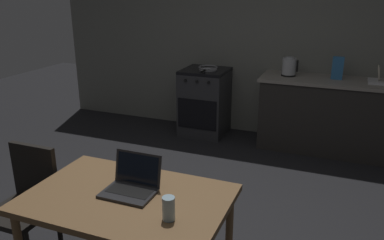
{
  "coord_description": "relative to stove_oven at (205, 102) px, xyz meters",
  "views": [
    {
      "loc": [
        1.21,
        -2.54,
        1.96
      ],
      "look_at": [
        -0.07,
        0.68,
        0.78
      ],
      "focal_mm": 36.38,
      "sensor_mm": 36.0,
      "label": 1
    }
  ],
  "objects": [
    {
      "name": "back_wall",
      "position": [
        0.84,
        0.35,
        0.96
      ],
      "size": [
        6.4,
        0.1,
        2.83
      ],
      "primitive_type": "cube",
      "color": "slate",
      "rests_on": "ground_plane"
    },
    {
      "name": "stove_oven",
      "position": [
        0.0,
        0.0,
        0.0
      ],
      "size": [
        0.6,
        0.62,
        0.91
      ],
      "color": "#2D2D30",
      "rests_on": "ground_plane"
    },
    {
      "name": "chair",
      "position": [
        -0.24,
        -3.05,
        0.07
      ],
      "size": [
        0.4,
        0.4,
        0.91
      ],
      "rotation": [
        0.0,
        0.0,
        -0.12
      ],
      "color": "black",
      "rests_on": "ground_plane"
    },
    {
      "name": "electric_kettle",
      "position": [
        1.11,
        0.0,
        0.57
      ],
      "size": [
        0.2,
        0.18,
        0.24
      ],
      "color": "black",
      "rests_on": "kitchen_counter"
    },
    {
      "name": "cereal_box",
      "position": [
        1.67,
        0.02,
        0.59
      ],
      "size": [
        0.13,
        0.05,
        0.27
      ],
      "color": "#3372B2",
      "rests_on": "kitchen_counter"
    },
    {
      "name": "frying_pan",
      "position": [
        0.05,
        -0.03,
        0.48
      ],
      "size": [
        0.26,
        0.43,
        0.05
      ],
      "color": "gray",
      "rests_on": "stove_oven"
    },
    {
      "name": "laptop",
      "position": [
        0.61,
        -3.02,
        0.34
      ],
      "size": [
        0.32,
        0.27,
        0.22
      ],
      "rotation": [
        0.0,
        0.0,
        0.24
      ],
      "color": "#232326",
      "rests_on": "dining_table"
    },
    {
      "name": "dining_table",
      "position": [
        0.61,
        -3.08,
        0.22
      ],
      "size": [
        1.24,
        0.81,
        0.76
      ],
      "color": "brown",
      "rests_on": "ground_plane"
    },
    {
      "name": "dish_rack",
      "position": [
        2.19,
        0.0,
        0.5
      ],
      "size": [
        0.34,
        0.26,
        0.21
      ],
      "color": "silver",
      "rests_on": "kitchen_counter"
    },
    {
      "name": "drinking_glass",
      "position": [
        0.95,
        -3.21,
        0.37
      ],
      "size": [
        0.07,
        0.07,
        0.14
      ],
      "color": "#99B7C6",
      "rests_on": "dining_table"
    },
    {
      "name": "kitchen_counter",
      "position": [
        1.86,
        0.0,
        0.0
      ],
      "size": [
        2.16,
        0.64,
        0.91
      ],
      "color": "#282623",
      "rests_on": "ground_plane"
    },
    {
      "name": "ground_plane",
      "position": [
        0.54,
        -2.34,
        -0.46
      ],
      "size": [
        12.0,
        12.0,
        0.0
      ],
      "primitive_type": "plane",
      "color": "black"
    }
  ]
}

